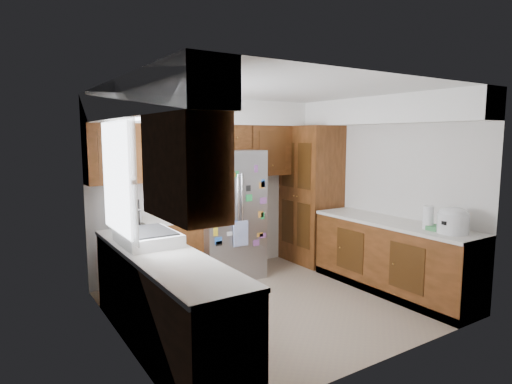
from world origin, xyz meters
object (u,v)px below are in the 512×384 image
at_px(pantry, 311,195).
at_px(rice_cooker, 453,220).
at_px(paper_towel, 428,217).
at_px(fridge, 226,214).

xyz_separation_m(pantry, rice_cooker, (-0.00, -2.43, -0.00)).
height_order(rice_cooker, paper_towel, rice_cooker).
height_order(pantry, rice_cooker, pantry).
relative_size(rice_cooker, paper_towel, 1.27).
relative_size(fridge, rice_cooker, 5.27).
distance_m(pantry, rice_cooker, 2.43).
bearing_deg(pantry, paper_towel, -90.99).
height_order(pantry, fridge, pantry).
distance_m(fridge, rice_cooker, 2.91).
bearing_deg(paper_towel, rice_cooker, -82.80).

